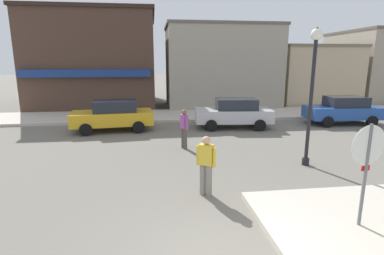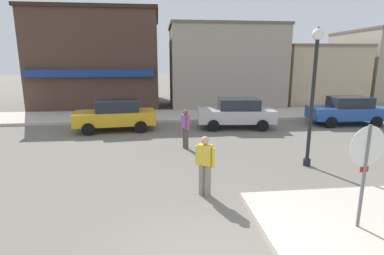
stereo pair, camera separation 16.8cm
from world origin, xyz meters
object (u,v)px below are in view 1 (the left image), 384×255
(parked_car_second, at_px, (234,113))
(pedestrian_crossing_far, at_px, (184,128))
(parked_car_nearest, at_px, (113,115))
(lamp_post, at_px, (313,78))
(parked_car_third, at_px, (343,110))
(stop_sign, at_px, (367,162))
(pedestrian_crossing_near, at_px, (206,164))

(parked_car_second, xyz_separation_m, pedestrian_crossing_far, (-3.03, -3.55, 0.06))
(parked_car_second, bearing_deg, parked_car_nearest, 179.15)
(parked_car_nearest, bearing_deg, lamp_post, -40.66)
(pedestrian_crossing_far, bearing_deg, parked_car_second, 49.51)
(parked_car_third, bearing_deg, lamp_post, -131.19)
(lamp_post, xyz_separation_m, parked_car_third, (5.45, 6.23, -2.15))
(parked_car_third, height_order, pedestrian_crossing_far, pedestrian_crossing_far)
(stop_sign, distance_m, parked_car_nearest, 11.96)
(pedestrian_crossing_far, bearing_deg, stop_sign, -65.43)
(parked_car_second, height_order, parked_car_third, same)
(stop_sign, height_order, parked_car_second, stop_sign)
(stop_sign, height_order, parked_car_nearest, stop_sign)
(stop_sign, bearing_deg, parked_car_third, 58.03)
(parked_car_nearest, xyz_separation_m, parked_car_second, (6.28, -0.09, 0.00))
(parked_car_second, bearing_deg, parked_car_third, 1.46)
(parked_car_nearest, distance_m, parked_car_third, 12.63)
(pedestrian_crossing_near, bearing_deg, parked_car_nearest, 112.72)
(parked_car_nearest, height_order, parked_car_second, same)
(stop_sign, relative_size, lamp_post, 0.51)
(stop_sign, height_order, lamp_post, lamp_post)
(lamp_post, distance_m, pedestrian_crossing_near, 4.73)
(parked_car_nearest, relative_size, parked_car_second, 1.00)
(parked_car_second, distance_m, parked_car_third, 6.36)
(parked_car_nearest, xyz_separation_m, parked_car_third, (12.63, 0.07, 0.00))
(stop_sign, xyz_separation_m, parked_car_third, (6.39, 10.24, -0.71))
(parked_car_second, distance_m, pedestrian_crossing_near, 8.47)
(stop_sign, xyz_separation_m, pedestrian_crossing_near, (-2.87, 2.13, -0.65))
(parked_car_third, distance_m, pedestrian_crossing_far, 10.09)
(lamp_post, distance_m, pedestrian_crossing_far, 5.12)
(stop_sign, xyz_separation_m, pedestrian_crossing_far, (-2.99, 6.54, -0.65))
(lamp_post, relative_size, parked_car_nearest, 1.09)
(lamp_post, bearing_deg, parked_car_second, 98.43)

